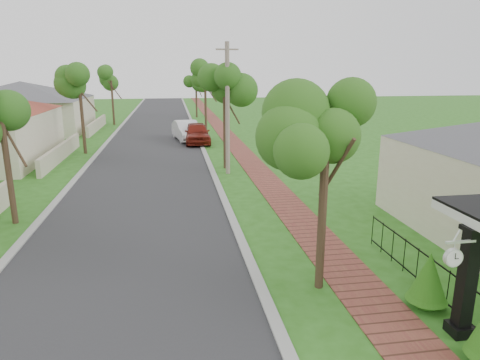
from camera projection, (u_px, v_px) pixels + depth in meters
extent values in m
plane|color=#2B6317|center=(247.00, 327.00, 9.65)|extent=(160.00, 160.00, 0.00)
cube|color=#28282B|center=(151.00, 157.00, 28.32)|extent=(7.00, 120.00, 0.02)
cube|color=#9E9E99|center=(206.00, 155.00, 28.87)|extent=(0.30, 120.00, 0.10)
cube|color=#9E9E99|center=(93.00, 159.00, 27.76)|extent=(0.30, 120.00, 0.10)
cube|color=brown|center=(243.00, 154.00, 29.27)|extent=(1.50, 120.00, 0.03)
cube|color=black|center=(467.00, 282.00, 9.07)|extent=(0.30, 0.30, 2.52)
cube|color=black|center=(460.00, 329.00, 9.36)|extent=(0.48, 0.48, 0.24)
cube|color=black|center=(474.00, 229.00, 8.77)|extent=(0.42, 0.42, 0.10)
cube|color=black|center=(450.00, 273.00, 10.16)|extent=(0.03, 8.00, 0.03)
cube|color=black|center=(446.00, 303.00, 10.36)|extent=(0.03, 8.00, 0.03)
cylinder|color=black|center=(466.00, 304.00, 9.64)|extent=(0.02, 0.02, 1.00)
cylinder|color=black|center=(448.00, 290.00, 10.27)|extent=(0.02, 0.02, 1.00)
cylinder|color=black|center=(432.00, 277.00, 10.91)|extent=(0.02, 0.02, 1.00)
cylinder|color=black|center=(417.00, 265.00, 11.55)|extent=(0.02, 0.02, 1.00)
cylinder|color=black|center=(404.00, 255.00, 12.19)|extent=(0.02, 0.02, 1.00)
cylinder|color=black|center=(393.00, 246.00, 12.82)|extent=(0.02, 0.02, 1.00)
cylinder|color=black|center=(382.00, 238.00, 13.46)|extent=(0.02, 0.02, 1.00)
cylinder|color=black|center=(372.00, 230.00, 14.10)|extent=(0.02, 0.02, 1.00)
cylinder|color=#382619|center=(225.00, 130.00, 24.61)|extent=(0.22, 0.22, 4.55)
sphere|color=#165115|center=(225.00, 87.00, 24.00)|extent=(1.70, 1.70, 1.70)
cylinder|color=#382619|center=(206.00, 106.00, 37.95)|extent=(0.22, 0.22, 4.90)
sphere|color=#165115|center=(205.00, 76.00, 37.30)|extent=(1.70, 1.70, 1.70)
cylinder|color=#382619|center=(196.00, 100.00, 51.42)|extent=(0.22, 0.22, 4.20)
sphere|color=#165115|center=(196.00, 81.00, 50.86)|extent=(1.70, 1.70, 1.70)
cylinder|color=#382619|center=(9.00, 174.00, 15.68)|extent=(0.22, 0.22, 3.85)
sphere|color=#165115|center=(1.00, 118.00, 15.17)|extent=(1.60, 1.60, 1.60)
cylinder|color=#382619|center=(82.00, 118.00, 28.93)|extent=(0.22, 0.22, 4.90)
sphere|color=#165115|center=(79.00, 79.00, 28.28)|extent=(1.70, 1.70, 1.70)
cylinder|color=#382619|center=(113.00, 103.00, 44.27)|extent=(0.22, 0.22, 4.55)
sphere|color=#165115|center=(111.00, 79.00, 43.67)|extent=(1.70, 1.70, 1.70)
sphere|color=#1C6614|center=(426.00, 296.00, 10.39)|extent=(0.76, 0.76, 0.76)
cone|color=#1C6614|center=(429.00, 275.00, 10.25)|extent=(0.86, 0.86, 1.12)
cube|color=#BFB299|center=(61.00, 152.00, 27.34)|extent=(0.25, 10.00, 1.00)
cube|color=beige|center=(24.00, 116.00, 39.50)|extent=(11.00, 10.00, 3.00)
pyramid|color=#4C4C51|center=(21.00, 90.00, 38.93)|extent=(15.56, 15.56, 1.60)
cube|color=#BFB299|center=(97.00, 125.00, 40.73)|extent=(0.25, 10.00, 1.00)
imported|color=maroon|center=(197.00, 133.00, 33.40)|extent=(1.91, 4.74, 1.61)
imported|color=white|center=(187.00, 131.00, 34.73)|extent=(2.49, 5.03, 1.58)
cylinder|color=#382619|center=(322.00, 214.00, 10.91)|extent=(0.22, 0.22, 4.11)
sphere|color=#34691E|center=(327.00, 129.00, 10.36)|extent=(2.04, 2.04, 2.04)
cylinder|color=gray|center=(228.00, 110.00, 23.00)|extent=(0.24, 0.24, 7.04)
cube|color=gray|center=(227.00, 49.00, 22.21)|extent=(1.20, 0.08, 0.08)
cube|color=white|center=(461.00, 242.00, 8.64)|extent=(0.66, 0.05, 0.05)
cylinder|color=white|center=(454.00, 249.00, 8.65)|extent=(0.02, 0.02, 0.28)
cylinder|color=white|center=(453.00, 258.00, 8.70)|extent=(0.40, 0.10, 0.40)
cylinder|color=white|center=(455.00, 259.00, 8.65)|extent=(0.34, 0.01, 0.34)
cylinder|color=white|center=(451.00, 256.00, 8.75)|extent=(0.34, 0.01, 0.34)
cube|color=black|center=(455.00, 256.00, 8.62)|extent=(0.02, 0.01, 0.13)
cube|color=black|center=(457.00, 259.00, 8.64)|extent=(0.08, 0.01, 0.02)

